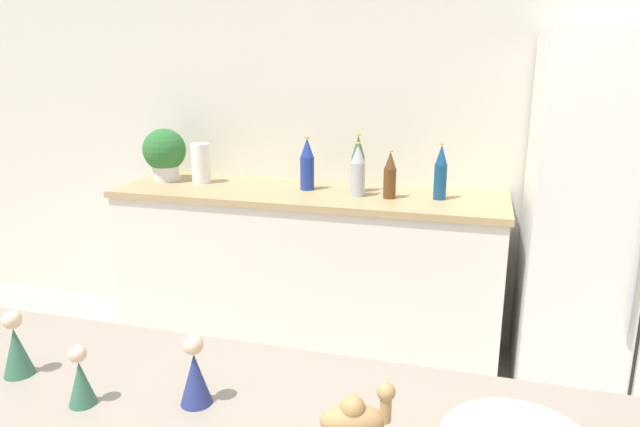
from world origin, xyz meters
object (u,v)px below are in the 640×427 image
object	(u,v)px
back_bottle_3	(390,176)
wise_man_figurine_crimson	(81,379)
potted_plant	(165,153)
back_bottle_4	(358,171)
paper_towel_roll	(201,163)
back_bottle_0	(441,173)
back_bottle_1	(307,165)
refrigerator	(633,224)
back_bottle_2	(358,164)
wise_man_figurine_purple	(16,347)
camel_figurine	(356,419)
wise_man_figurine_blue	(195,374)

from	to	relation	value
back_bottle_3	wise_man_figurine_crimson	distance (m)	2.02
potted_plant	back_bottle_4	bearing A→B (deg)	-4.54
paper_towel_roll	back_bottle_0	bearing A→B (deg)	-1.67
back_bottle_1	wise_man_figurine_crimson	xyz separation A→B (m)	(0.17, -2.08, -0.07)
potted_plant	paper_towel_roll	distance (m)	0.24
back_bottle_4	potted_plant	bearing A→B (deg)	175.46
back_bottle_0	back_bottle_1	xyz separation A→B (m)	(-0.71, 0.04, 0.00)
potted_plant	back_bottle_0	bearing A→B (deg)	-1.86
refrigerator	back_bottle_2	xyz separation A→B (m)	(-1.32, 0.11, 0.20)
back_bottle_1	back_bottle_3	size ratio (longest dim) A/B	1.17
potted_plant	paper_towel_roll	bearing A→B (deg)	-2.93
back_bottle_3	wise_man_figurine_purple	size ratio (longest dim) A/B	1.65
camel_figurine	wise_man_figurine_purple	size ratio (longest dim) A/B	1.04
refrigerator	potted_plant	distance (m)	2.48
back_bottle_0	back_bottle_1	bearing A→B (deg)	177.10
back_bottle_0	back_bottle_3	distance (m)	0.25
paper_towel_roll	wise_man_figurine_blue	size ratio (longest dim) A/B	1.53
potted_plant	wise_man_figurine_crimson	xyz separation A→B (m)	(1.05, -2.09, -0.09)
paper_towel_roll	back_bottle_3	bearing A→B (deg)	-4.42
wise_man_figurine_crimson	camel_figurine	bearing A→B (deg)	-3.04
refrigerator	wise_man_figurine_crimson	world-z (taller)	refrigerator
wise_man_figurine_blue	potted_plant	bearing A→B (deg)	121.90
back_bottle_2	wise_man_figurine_purple	size ratio (longest dim) A/B	2.07
potted_plant	back_bottle_4	size ratio (longest dim) A/B	1.08
potted_plant	wise_man_figurine_purple	size ratio (longest dim) A/B	2.04
back_bottle_2	wise_man_figurine_blue	size ratio (longest dim) A/B	2.09
paper_towel_roll	wise_man_figurine_blue	world-z (taller)	paper_towel_roll
wise_man_figurine_crimson	back_bottle_3	bearing A→B (deg)	81.69
back_bottle_0	back_bottle_4	size ratio (longest dim) A/B	1.02
back_bottle_2	back_bottle_3	bearing A→B (deg)	-29.30
back_bottle_4	refrigerator	bearing A→B (deg)	-0.47
potted_plant	back_bottle_2	bearing A→B (deg)	0.42
back_bottle_1	refrigerator	bearing A→B (deg)	-3.17
back_bottle_0	back_bottle_1	distance (m)	0.71
back_bottle_1	back_bottle_4	size ratio (longest dim) A/B	1.03
wise_man_figurine_purple	potted_plant	bearing A→B (deg)	112.44
potted_plant	back_bottle_1	distance (m)	0.87
back_bottle_4	wise_man_figurine_blue	xyz separation A→B (m)	(0.09, -1.93, -0.06)
back_bottle_0	potted_plant	bearing A→B (deg)	178.14
camel_figurine	wise_man_figurine_crimson	world-z (taller)	camel_figurine
back_bottle_1	wise_man_figurine_purple	bearing A→B (deg)	-90.96
back_bottle_0	wise_man_figurine_blue	size ratio (longest dim) A/B	1.93
paper_towel_roll	refrigerator	bearing A→B (deg)	-2.35
back_bottle_0	wise_man_figurine_purple	size ratio (longest dim) A/B	1.92
back_bottle_0	wise_man_figurine_crimson	bearing A→B (deg)	-104.81
wise_man_figurine_crimson	wise_man_figurine_blue	bearing A→B (deg)	16.55
potted_plant	wise_man_figurine_crimson	world-z (taller)	potted_plant
back_bottle_1	back_bottle_2	xyz separation A→B (m)	(0.28, 0.02, 0.01)
refrigerator	back_bottle_0	distance (m)	0.90
back_bottle_3	refrigerator	bearing A→B (deg)	-0.33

